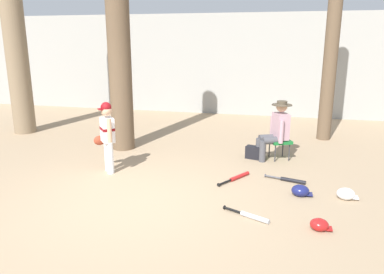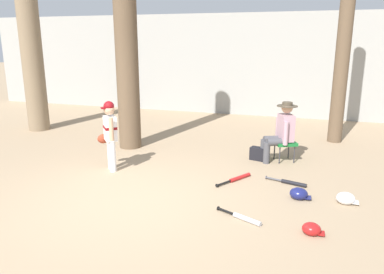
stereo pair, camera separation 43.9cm
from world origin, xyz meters
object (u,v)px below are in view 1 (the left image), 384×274
at_px(batting_helmet_red, 319,225).
at_px(bat_black_composite, 290,180).
at_px(tree_behind_spectator, 332,46).
at_px(seated_spectator, 276,129).
at_px(tree_near_player, 119,40).
at_px(batting_helmet_white, 346,194).
at_px(bat_red_barrel, 237,177).
at_px(handbag_beside_stool, 254,153).
at_px(young_ballplayer, 107,133).
at_px(bat_aluminum_silver, 251,216).
at_px(batting_helmet_navy, 300,191).
at_px(tree_far_left, 14,31).
at_px(folding_stool, 280,142).

bearing_deg(batting_helmet_red, bat_black_composite, 101.96).
relative_size(tree_behind_spectator, bat_black_composite, 6.92).
xyz_separation_m(seated_spectator, batting_helmet_red, (0.64, -2.85, -0.57)).
relative_size(tree_near_player, batting_helmet_white, 17.13).
xyz_separation_m(tree_behind_spectator, bat_red_barrel, (-1.74, -3.24, -2.19)).
height_order(handbag_beside_stool, batting_helmet_white, handbag_beside_stool).
bearing_deg(tree_behind_spectator, young_ballplayer, -140.16).
bearing_deg(bat_aluminum_silver, young_ballplayer, 155.09).
bearing_deg(bat_aluminum_silver, tree_behind_spectator, 73.60).
bearing_deg(handbag_beside_stool, batting_helmet_navy, -63.85).
bearing_deg(batting_helmet_white, bat_red_barrel, 165.32).
height_order(young_ballplayer, tree_far_left, tree_far_left).
xyz_separation_m(bat_red_barrel, bat_aluminum_silver, (0.36, -1.44, 0.00)).
xyz_separation_m(tree_behind_spectator, bat_aluminum_silver, (-1.38, -4.68, -2.19)).
bearing_deg(tree_near_player, batting_helmet_navy, -25.72).
bearing_deg(bat_red_barrel, batting_helmet_red, -51.49).
bearing_deg(young_ballplayer, tree_far_left, 146.76).
height_order(batting_helmet_navy, batting_helmet_white, batting_helmet_navy).
bearing_deg(folding_stool, bat_aluminum_silver, -96.80).
bearing_deg(tree_behind_spectator, batting_helmet_navy, -100.52).
bearing_deg(seated_spectator, handbag_beside_stool, -172.25).
bearing_deg(tree_near_player, batting_helmet_white, -21.85).
distance_m(handbag_beside_stool, batting_helmet_red, 2.98).
height_order(seated_spectator, bat_red_barrel, seated_spectator).
distance_m(tree_far_left, batting_helmet_red, 8.39).
xyz_separation_m(folding_stool, bat_aluminum_silver, (-0.33, -2.78, -0.33)).
relative_size(seated_spectator, handbag_beside_stool, 3.53).
bearing_deg(folding_stool, seated_spectator, -155.28).
bearing_deg(bat_black_composite, tree_near_player, 160.83).
bearing_deg(bat_red_barrel, batting_helmet_navy, -24.88).
bearing_deg(seated_spectator, tree_near_player, 179.37).
xyz_separation_m(tree_near_player, tree_behind_spectator, (4.46, 1.90, -0.15)).
bearing_deg(young_ballplayer, seated_spectator, 26.50).
bearing_deg(batting_helmet_white, tree_far_left, 161.28).
bearing_deg(seated_spectator, bat_black_composite, -76.55).
xyz_separation_m(tree_far_left, batting_helmet_white, (7.59, -2.57, -2.49)).
xyz_separation_m(bat_black_composite, batting_helmet_white, (0.83, -0.52, 0.05)).
bearing_deg(folding_stool, young_ballplayer, -153.55).
height_order(seated_spectator, batting_helmet_white, seated_spectator).
distance_m(tree_far_left, bat_aluminum_silver, 7.62).
xyz_separation_m(tree_behind_spectator, tree_far_left, (-7.61, -1.11, 0.35)).
distance_m(bat_black_composite, batting_helmet_navy, 0.58).
height_order(bat_black_composite, bat_aluminum_silver, same).
distance_m(handbag_beside_stool, bat_black_composite, 1.36).
bearing_deg(young_ballplayer, tree_behind_spectator, 39.84).
bearing_deg(bat_aluminum_silver, folding_stool, 83.20).
distance_m(tree_behind_spectator, seated_spectator, 2.75).
relative_size(tree_behind_spectator, bat_aluminum_silver, 7.23).
xyz_separation_m(folding_stool, tree_far_left, (-6.56, 0.79, 2.21)).
relative_size(seated_spectator, batting_helmet_white, 3.78).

